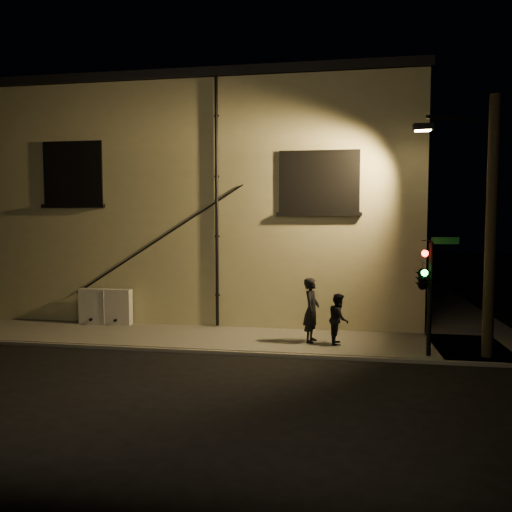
% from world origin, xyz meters
% --- Properties ---
extents(ground, '(90.00, 90.00, 0.00)m').
position_xyz_m(ground, '(0.00, 0.00, 0.00)').
color(ground, black).
extents(sidewalk, '(21.00, 16.00, 0.12)m').
position_xyz_m(sidewalk, '(1.22, 4.39, 0.06)').
color(sidewalk, '#5E5E55').
rests_on(sidewalk, ground).
extents(building, '(16.20, 12.23, 8.80)m').
position_xyz_m(building, '(-3.00, 8.99, 4.40)').
color(building, '#B8B584').
rests_on(building, ground).
extents(utility_cabinet, '(1.87, 0.32, 1.23)m').
position_xyz_m(utility_cabinet, '(-5.75, 2.70, 0.74)').
color(utility_cabinet, beige).
rests_on(utility_cabinet, sidewalk).
extents(pedestrian_a, '(0.58, 0.77, 1.91)m').
position_xyz_m(pedestrian_a, '(1.47, 1.31, 1.08)').
color(pedestrian_a, black).
rests_on(pedestrian_a, sidewalk).
extents(pedestrian_b, '(0.58, 0.74, 1.49)m').
position_xyz_m(pedestrian_b, '(2.28, 1.18, 0.87)').
color(pedestrian_b, black).
rests_on(pedestrian_b, sidewalk).
extents(traffic_signal, '(1.12, 1.84, 3.18)m').
position_xyz_m(traffic_signal, '(4.46, 0.19, 2.25)').
color(traffic_signal, black).
rests_on(traffic_signal, sidewalk).
extents(streetlamp_pole, '(2.02, 1.39, 6.97)m').
position_xyz_m(streetlamp_pole, '(6.07, 0.51, 3.72)').
color(streetlamp_pole, black).
rests_on(streetlamp_pole, ground).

